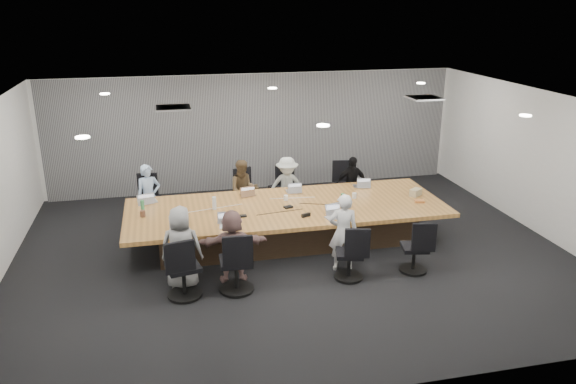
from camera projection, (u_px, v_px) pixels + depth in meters
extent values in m
cube|color=black|center=(293.00, 252.00, 10.40)|extent=(10.00, 8.00, 0.00)
cube|color=white|center=(293.00, 102.00, 9.49)|extent=(10.00, 8.00, 0.00)
cube|color=silver|center=(255.00, 132.00, 13.63)|extent=(10.00, 0.00, 2.80)
cube|color=silver|center=(376.00, 287.00, 6.25)|extent=(10.00, 0.00, 2.80)
cube|color=silver|center=(541.00, 163.00, 11.00)|extent=(0.00, 8.00, 2.80)
cube|color=gray|center=(256.00, 132.00, 13.56)|extent=(9.80, 0.04, 2.80)
cube|color=#3F2D1D|center=(287.00, 226.00, 10.75)|extent=(4.80, 1.40, 0.66)
cube|color=#B2793A|center=(287.00, 208.00, 10.63)|extent=(6.00, 2.20, 0.08)
imported|color=#95AFCF|center=(149.00, 197.00, 11.35)|extent=(0.54, 0.41, 1.32)
cube|color=#B2B2B7|center=(148.00, 202.00, 10.81)|extent=(0.36, 0.29, 0.02)
imported|color=brown|center=(244.00, 190.00, 11.76)|extent=(0.64, 0.51, 1.30)
cube|color=#8C6647|center=(248.00, 194.00, 11.22)|extent=(0.32, 0.25, 0.02)
imported|color=#A7ADA8|center=(287.00, 187.00, 11.96)|extent=(0.90, 0.59, 1.31)
cube|color=#B2B2B7|center=(293.00, 191.00, 11.42)|extent=(0.29, 0.20, 0.02)
imported|color=black|center=(351.00, 184.00, 12.27)|extent=(0.73, 0.32, 1.23)
cube|color=#B2B2B7|center=(360.00, 186.00, 11.72)|extent=(0.31, 0.24, 0.02)
imported|color=gray|center=(181.00, 247.00, 8.96)|extent=(0.73, 0.54, 1.37)
cube|color=#B2B2B7|center=(180.00, 231.00, 9.45)|extent=(0.33, 0.22, 0.02)
imported|color=#7E5B58|center=(233.00, 246.00, 9.16)|extent=(1.18, 0.47, 1.25)
cube|color=#B2B2B7|center=(228.00, 227.00, 9.62)|extent=(0.31, 0.23, 0.02)
imported|color=silver|center=(343.00, 232.00, 9.53)|extent=(0.56, 0.44, 1.38)
cube|color=#B2B2B7|center=(334.00, 218.00, 10.02)|extent=(0.32, 0.24, 0.02)
cylinder|color=#3E9556|center=(143.00, 207.00, 10.22)|extent=(0.08, 0.08, 0.24)
cylinder|color=#3E9556|center=(343.00, 199.00, 10.61)|extent=(0.08, 0.08, 0.23)
cylinder|color=silver|center=(214.00, 203.00, 10.40)|extent=(0.09, 0.09, 0.24)
cylinder|color=white|center=(286.00, 198.00, 10.90)|extent=(0.08, 0.08, 0.10)
cylinder|color=white|center=(354.00, 196.00, 11.01)|extent=(0.11, 0.11, 0.11)
cylinder|color=brown|center=(143.00, 214.00, 10.07)|extent=(0.12, 0.12, 0.12)
cube|color=black|center=(243.00, 216.00, 10.08)|extent=(0.14, 0.09, 0.03)
cube|color=black|center=(288.00, 207.00, 10.52)|extent=(0.18, 0.15, 0.03)
cube|color=black|center=(306.00, 215.00, 10.07)|extent=(0.18, 0.11, 0.07)
cube|color=tan|center=(416.00, 192.00, 11.16)|extent=(0.29, 0.27, 0.14)
cube|color=#C06C30|center=(419.00, 201.00, 10.80)|extent=(0.21, 0.16, 0.04)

